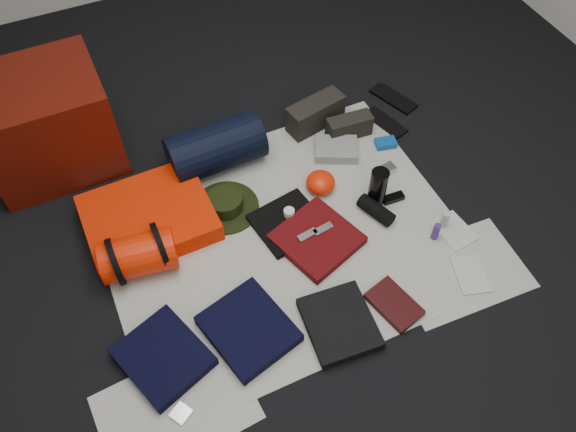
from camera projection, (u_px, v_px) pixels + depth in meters
name	position (u px, v px, depth m)	size (l,w,h in m)	color
floor	(282.00, 239.00, 2.64)	(4.50, 4.50, 0.02)	black
newspaper_mat	(282.00, 237.00, 2.63)	(1.60, 1.30, 0.01)	silver
newspaper_sheet_front_left	(176.00, 408.00, 2.16)	(0.58, 0.40, 0.00)	silver
newspaper_sheet_front_right	(460.00, 271.00, 2.52)	(0.58, 0.40, 0.00)	silver
red_cabinet	(46.00, 124.00, 2.72)	(0.60, 0.50, 0.50)	#550F06
sleeping_pad	(149.00, 218.00, 2.63)	(0.57, 0.47, 0.10)	#F52602
stuff_sack	(139.00, 255.00, 2.46)	(0.19, 0.19, 0.32)	red
sack_strap_left	(116.00, 262.00, 2.42)	(0.22, 0.22, 0.03)	black
sack_strap_right	(160.00, 246.00, 2.47)	(0.22, 0.22, 0.03)	black
navy_duffel	(216.00, 148.00, 2.79)	(0.25, 0.25, 0.47)	black
boonie_brim	(226.00, 207.00, 2.72)	(0.32, 0.32, 0.01)	black
boonie_crown	(225.00, 202.00, 2.69)	(0.17, 0.17, 0.07)	black
hiking_boot_left	(315.00, 114.00, 3.00)	(0.32, 0.12, 0.16)	black
hiking_boot_right	(349.00, 127.00, 2.97)	(0.24, 0.09, 0.12)	black
flip_flop_left	(385.00, 122.00, 3.07)	(0.09, 0.26, 0.01)	black
flip_flop_right	(393.00, 98.00, 3.18)	(0.10, 0.28, 0.02)	black
trousers_navy_a	(163.00, 357.00, 2.25)	(0.29, 0.34, 0.05)	black
trousers_navy_b	(249.00, 329.00, 2.32)	(0.31, 0.35, 0.05)	black
trousers_charcoal	(339.00, 323.00, 2.34)	(0.27, 0.31, 0.05)	black
black_tshirt	(288.00, 223.00, 2.66)	(0.30, 0.28, 0.03)	black
red_shirt	(317.00, 239.00, 2.59)	(0.33, 0.33, 0.04)	#54090B
orange_stuff_sack	(321.00, 182.00, 2.76)	(0.14, 0.14, 0.09)	red
first_aid_pouch	(336.00, 149.00, 2.92)	(0.22, 0.16, 0.05)	gray
water_bottle	(378.00, 187.00, 2.66)	(0.09, 0.09, 0.21)	black
speaker	(376.00, 210.00, 2.67)	(0.07, 0.07, 0.19)	black
compact_camera	(386.00, 170.00, 2.84)	(0.09, 0.06, 0.04)	silver
cyan_case	(386.00, 143.00, 2.96)	(0.11, 0.07, 0.03)	#0F4A91
toiletry_purple	(436.00, 232.00, 2.58)	(0.03, 0.03, 0.10)	#432577
toiletry_clear	(445.00, 220.00, 2.62)	(0.03, 0.03, 0.10)	#A9AEA9
paperback_book	(394.00, 304.00, 2.40)	(0.15, 0.23, 0.03)	black
map_booklet	(470.00, 275.00, 2.50)	(0.13, 0.19, 0.01)	#BBBAB2
map_printout	(454.00, 231.00, 2.64)	(0.15, 0.19, 0.01)	#BBBAB2
sunglasses	(393.00, 198.00, 2.74)	(0.11, 0.04, 0.03)	black
key_cluster	(181.00, 413.00, 2.14)	(0.07, 0.07, 0.01)	silver
tape_roll	(289.00, 213.00, 2.65)	(0.05, 0.05, 0.04)	silver
energy_bar_a	(307.00, 235.00, 2.57)	(0.10, 0.04, 0.01)	silver
energy_bar_b	(323.00, 229.00, 2.59)	(0.10, 0.04, 0.01)	silver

